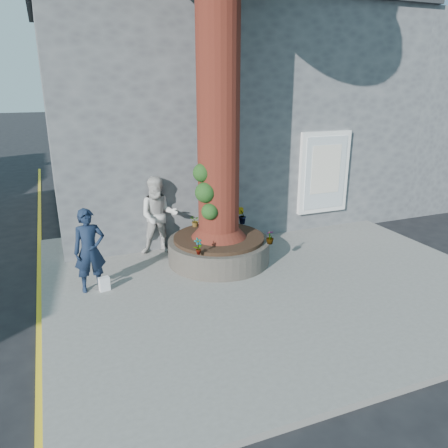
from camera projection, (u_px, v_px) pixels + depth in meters
name	position (u px, v px, depth m)	size (l,w,h in m)	color
ground	(218.00, 313.00, 8.03)	(120.00, 120.00, 0.00)	black
pavement	(266.00, 275.00, 9.42)	(9.00, 8.00, 0.12)	slate
yellow_line	(39.00, 318.00, 7.83)	(0.10, 30.00, 0.01)	yellow
stone_shop	(209.00, 110.00, 14.27)	(10.30, 8.30, 6.30)	#505256
neighbour_shop	(400.00, 109.00, 17.16)	(6.00, 8.00, 6.00)	#505256
planter	(219.00, 249.00, 9.94)	(2.30, 2.30, 0.60)	black
man	(90.00, 251.00, 8.40)	(0.61, 0.40, 1.66)	#121D32
woman	(159.00, 216.00, 10.22)	(0.90, 0.70, 1.86)	silver
shopping_bag	(104.00, 284.00, 8.58)	(0.20, 0.12, 0.28)	white
plant_a	(198.00, 246.00, 8.77)	(0.18, 0.12, 0.35)	gray
plant_b	(241.00, 216.00, 10.66)	(0.23, 0.22, 0.41)	gray
plant_c	(270.00, 237.00, 9.35)	(0.17, 0.17, 0.30)	gray
plant_d	(196.00, 221.00, 10.46)	(0.26, 0.23, 0.29)	gray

